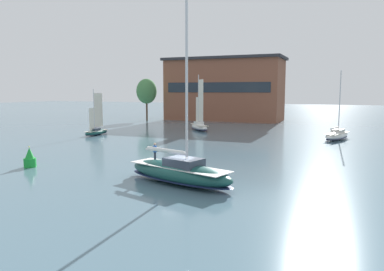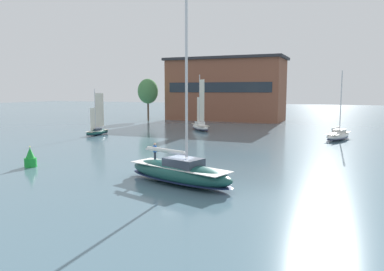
{
  "view_description": "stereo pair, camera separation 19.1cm",
  "coord_description": "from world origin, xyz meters",
  "px_view_note": "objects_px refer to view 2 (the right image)",
  "views": [
    {
      "loc": [
        13.56,
        -29.65,
        8.25
      ],
      "look_at": [
        0.0,
        3.0,
        3.97
      ],
      "focal_mm": 35.0,
      "sensor_mm": 36.0,
      "label": 1
    },
    {
      "loc": [
        13.73,
        -29.58,
        8.25
      ],
      "look_at": [
        0.0,
        3.0,
        3.97
      ],
      "focal_mm": 35.0,
      "sensor_mm": 36.0,
      "label": 2
    }
  ],
  "objects_px": {
    "sailboat_moored_near_marina": "(97,131)",
    "sailboat_moored_mid_channel": "(200,126)",
    "sailboat_moored_far_slip": "(338,135)",
    "tree_shore_left": "(148,91)",
    "sailboat_main": "(179,172)",
    "channel_buoy": "(30,159)"
  },
  "relations": [
    {
      "from": "sailboat_moored_near_marina",
      "to": "sailboat_moored_mid_channel",
      "type": "bearing_deg",
      "value": 47.01
    },
    {
      "from": "sailboat_moored_mid_channel",
      "to": "sailboat_moored_far_slip",
      "type": "bearing_deg",
      "value": -10.94
    },
    {
      "from": "tree_shore_left",
      "to": "sailboat_main",
      "type": "bearing_deg",
      "value": -58.3
    },
    {
      "from": "tree_shore_left",
      "to": "sailboat_moored_near_marina",
      "type": "xyz_separation_m",
      "value": [
        8.08,
        -33.3,
        -7.24
      ]
    },
    {
      "from": "sailboat_main",
      "to": "sailboat_moored_mid_channel",
      "type": "distance_m",
      "value": 44.9
    },
    {
      "from": "tree_shore_left",
      "to": "channel_buoy",
      "type": "height_order",
      "value": "tree_shore_left"
    },
    {
      "from": "tree_shore_left",
      "to": "sailboat_moored_near_marina",
      "type": "relative_size",
      "value": 1.34
    },
    {
      "from": "sailboat_moored_near_marina",
      "to": "tree_shore_left",
      "type": "bearing_deg",
      "value": 103.63
    },
    {
      "from": "tree_shore_left",
      "to": "sailboat_moored_mid_channel",
      "type": "bearing_deg",
      "value": -38.47
    },
    {
      "from": "sailboat_main",
      "to": "sailboat_moored_mid_channel",
      "type": "xyz_separation_m",
      "value": [
        -14.75,
        42.41,
        -0.13
      ]
    },
    {
      "from": "sailboat_moored_near_marina",
      "to": "channel_buoy",
      "type": "relative_size",
      "value": 3.69
    },
    {
      "from": "sailboat_moored_far_slip",
      "to": "sailboat_moored_near_marina",
      "type": "bearing_deg",
      "value": -166.05
    },
    {
      "from": "sailboat_moored_mid_channel",
      "to": "sailboat_moored_far_slip",
      "type": "height_order",
      "value": "sailboat_moored_far_slip"
    },
    {
      "from": "sailboat_moored_mid_channel",
      "to": "sailboat_moored_near_marina",
      "type": "bearing_deg",
      "value": -132.99
    },
    {
      "from": "tree_shore_left",
      "to": "sailboat_moored_mid_channel",
      "type": "xyz_separation_m",
      "value": [
        22.47,
        -17.86,
        -7.04
      ]
    },
    {
      "from": "sailboat_main",
      "to": "sailboat_moored_near_marina",
      "type": "xyz_separation_m",
      "value": [
        -29.14,
        26.97,
        -0.33
      ]
    },
    {
      "from": "sailboat_moored_mid_channel",
      "to": "sailboat_moored_far_slip",
      "type": "distance_m",
      "value": 27.37
    },
    {
      "from": "channel_buoy",
      "to": "sailboat_moored_near_marina",
      "type": "bearing_deg",
      "value": 112.94
    },
    {
      "from": "sailboat_main",
      "to": "sailboat_moored_near_marina",
      "type": "height_order",
      "value": "sailboat_main"
    },
    {
      "from": "tree_shore_left",
      "to": "sailboat_moored_near_marina",
      "type": "bearing_deg",
      "value": -76.37
    },
    {
      "from": "tree_shore_left",
      "to": "sailboat_moored_mid_channel",
      "type": "relative_size",
      "value": 0.99
    },
    {
      "from": "sailboat_main",
      "to": "sailboat_moored_mid_channel",
      "type": "relative_size",
      "value": 1.37
    }
  ]
}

